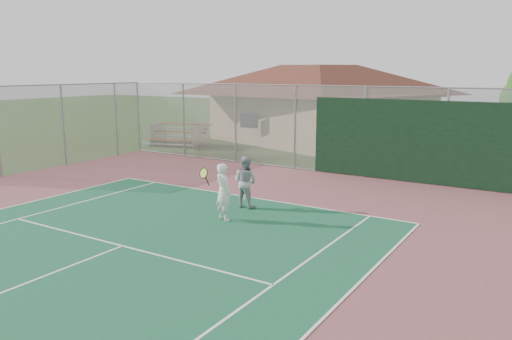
{
  "coord_description": "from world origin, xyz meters",
  "views": [
    {
      "loc": [
        8.6,
        -1.4,
        4.07
      ],
      "look_at": [
        1.01,
        10.73,
        1.22
      ],
      "focal_mm": 35.0,
      "sensor_mm": 36.0,
      "label": 1
    }
  ],
  "objects_px": {
    "player_white_front": "(223,192)",
    "player_grey_back": "(245,182)",
    "clubhouse": "(318,96)",
    "bleachers": "(178,134)"
  },
  "relations": [
    {
      "from": "clubhouse",
      "to": "bleachers",
      "type": "distance_m",
      "value": 8.23
    },
    {
      "from": "player_white_front",
      "to": "player_grey_back",
      "type": "relative_size",
      "value": 1.06
    },
    {
      "from": "player_white_front",
      "to": "clubhouse",
      "type": "bearing_deg",
      "value": -55.04
    },
    {
      "from": "bleachers",
      "to": "player_grey_back",
      "type": "height_order",
      "value": "player_grey_back"
    },
    {
      "from": "bleachers",
      "to": "player_white_front",
      "type": "relative_size",
      "value": 2.16
    },
    {
      "from": "player_grey_back",
      "to": "player_white_front",
      "type": "bearing_deg",
      "value": 99.64
    },
    {
      "from": "clubhouse",
      "to": "player_white_front",
      "type": "xyz_separation_m",
      "value": [
        4.41,
        -15.43,
        -1.85
      ]
    },
    {
      "from": "clubhouse",
      "to": "player_grey_back",
      "type": "bearing_deg",
      "value": -55.39
    },
    {
      "from": "clubhouse",
      "to": "player_grey_back",
      "type": "relative_size",
      "value": 8.98
    },
    {
      "from": "bleachers",
      "to": "clubhouse",
      "type": "bearing_deg",
      "value": 27.0
    }
  ]
}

